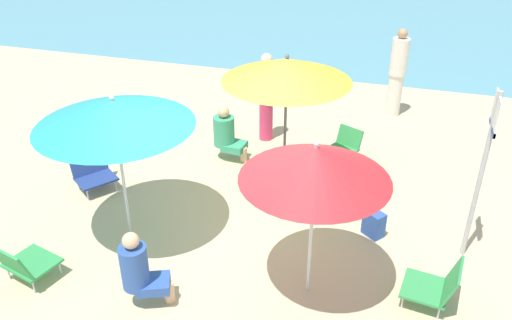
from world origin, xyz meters
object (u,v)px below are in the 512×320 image
Objects in this scene: beach_bag at (374,224)px; person_b at (227,133)px; person_d at (397,73)px; beach_chair_b at (23,262)px; person_a at (140,269)px; warning_sign at (486,154)px; beach_chair_a at (436,285)px; umbrella_red at (315,163)px; person_c at (266,97)px; umbrella_yellow at (287,70)px; umbrella_teal at (114,113)px; beach_chair_d at (345,145)px; beach_chair_e at (92,170)px.

person_b is at bearing 150.48° from beach_bag.
beach_chair_b is at bearing 153.70° from person_d.
beach_bag is at bearing 17.78° from person_a.
person_d is 0.78× the size of warning_sign.
beach_chair_a is 0.37× the size of person_d.
umbrella_red reaches higher than person_c.
person_c is at bearing 143.48° from warning_sign.
umbrella_yellow is at bearing -24.73° from beach_chair_b.
umbrella_yellow is 3.69m from person_d.
umbrella_red is 2.23m from person_a.
person_d is (2.11, 1.72, 0.06)m from person_c.
umbrella_teal is at bearing -98.16° from person_b.
person_a is at bearing -81.38° from person_b.
beach_chair_a is (3.89, -0.21, -1.48)m from umbrella_teal.
beach_chair_e is (-3.53, -1.95, 0.02)m from beach_chair_d.
umbrella_yellow reaches higher than beach_chair_a.
person_a is 2.71× the size of beach_bag.
umbrella_teal is (-1.68, -1.70, -0.13)m from umbrella_yellow.
beach_chair_a is 1.35m from beach_bag.
beach_chair_a is 0.84× the size of beach_chair_e.
beach_chair_b is 1.05× the size of beach_chair_d.
person_a is at bearing 164.44° from person_d.
umbrella_teal is 2.03m from beach_chair_e.
person_b is at bearing -42.60° from person_c.
beach_chair_a is 5.10m from beach_chair_e.
person_b is (1.25, 3.55, 0.16)m from beach_chair_b.
warning_sign is (0.35, 1.03, 1.16)m from beach_chair_a.
person_c is (-0.71, 1.53, -1.08)m from umbrella_yellow.
umbrella_red is (0.81, -2.08, -0.19)m from umbrella_yellow.
person_a is (-1.66, -3.96, 0.21)m from beach_chair_d.
person_b is at bearing -49.03° from beach_chair_d.
person_c is (1.68, 4.44, 0.51)m from beach_chair_b.
beach_chair_d is 1.82× the size of beach_bag.
beach_chair_e is at bearing 110.04° from person_a.
person_b is (-0.23, 3.46, -0.02)m from person_a.
person_a is at bearing -139.34° from beach_bag.
umbrella_yellow is 1.33× the size of person_c.
person_d reaches higher than beach_bag.
person_c is 0.92× the size of person_d.
beach_chair_e is 0.45× the size of person_d.
umbrella_red is 1.23× the size of person_c.
beach_chair_e is 3.16m from person_c.
person_d is at bearing 50.69° from person_b.
umbrella_yellow is 2.74m from warning_sign.
beach_chair_b is at bearing -104.48° from person_b.
person_c is at bearing 73.23° from umbrella_teal.
beach_chair_e is at bearing 160.54° from umbrella_red.
beach_chair_b is at bearing -37.40° from person_c.
beach_chair_d is (2.43, 2.84, -1.48)m from umbrella_teal.
beach_chair_e is at bearing 139.52° from person_d.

